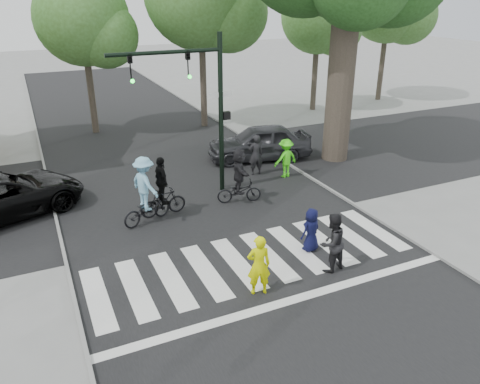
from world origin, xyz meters
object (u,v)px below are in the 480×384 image
(pedestrian_child, at_px, (311,230))
(cyclist_mid, at_px, (162,192))
(traffic_signal, at_px, (199,94))
(car_grey, at_px, (259,142))
(cyclist_left, at_px, (146,195))
(pedestrian_adult, at_px, (332,243))
(cyclist_right, at_px, (239,179))
(car_suv, at_px, (2,196))
(pedestrian_woman, at_px, (259,265))

(pedestrian_child, xyz_separation_m, cyclist_mid, (-3.37, 4.23, 0.20))
(traffic_signal, bearing_deg, car_grey, 35.09)
(traffic_signal, bearing_deg, cyclist_left, -149.78)
(traffic_signal, height_order, pedestrian_adult, traffic_signal)
(cyclist_mid, relative_size, cyclist_right, 1.03)
(traffic_signal, xyz_separation_m, pedestrian_adult, (1.38, -6.60, -3.02))
(cyclist_right, xyz_separation_m, car_suv, (-7.96, 2.38, -0.17))
(pedestrian_adult, relative_size, car_suv, 0.32)
(car_grey, bearing_deg, traffic_signal, -41.69)
(traffic_signal, height_order, cyclist_left, traffic_signal)
(pedestrian_child, relative_size, car_grey, 0.29)
(traffic_signal, bearing_deg, cyclist_mid, -147.88)
(traffic_signal, height_order, car_suv, traffic_signal)
(pedestrian_child, relative_size, cyclist_mid, 0.64)
(cyclist_left, bearing_deg, car_grey, 33.22)
(cyclist_left, bearing_deg, pedestrian_child, -44.37)
(cyclist_right, bearing_deg, pedestrian_adult, -85.71)
(pedestrian_adult, relative_size, cyclist_right, 0.84)
(cyclist_right, bearing_deg, pedestrian_child, -83.19)
(pedestrian_child, height_order, car_grey, car_grey)
(pedestrian_child, distance_m, car_grey, 8.49)
(cyclist_left, distance_m, car_suv, 5.11)
(pedestrian_woman, distance_m, pedestrian_child, 2.77)
(cyclist_mid, distance_m, cyclist_right, 2.88)
(traffic_signal, distance_m, cyclist_mid, 3.76)
(pedestrian_child, distance_m, cyclist_mid, 5.42)
(traffic_signal, distance_m, pedestrian_woman, 7.46)
(cyclist_right, relative_size, car_grey, 0.44)
(pedestrian_adult, bearing_deg, car_grey, -116.89)
(pedestrian_woman, distance_m, pedestrian_adult, 2.35)
(pedestrian_child, xyz_separation_m, pedestrian_adult, (-0.09, -1.18, 0.19))
(pedestrian_woman, bearing_deg, traffic_signal, -83.39)
(car_grey, bearing_deg, pedestrian_adult, -1.73)
(pedestrian_adult, bearing_deg, cyclist_mid, -70.73)
(cyclist_left, xyz_separation_m, cyclist_right, (3.54, 0.17, -0.08))
(pedestrian_child, bearing_deg, pedestrian_adult, 71.77)
(pedestrian_child, xyz_separation_m, cyclist_right, (-0.49, 4.11, 0.25))
(pedestrian_child, distance_m, cyclist_left, 5.64)
(pedestrian_child, height_order, cyclist_right, cyclist_right)
(car_suv, relative_size, car_grey, 1.15)
(traffic_signal, height_order, car_grey, traffic_signal)
(pedestrian_adult, bearing_deg, traffic_signal, -90.12)
(cyclist_right, distance_m, car_grey, 4.96)
(traffic_signal, distance_m, cyclist_right, 3.39)
(traffic_signal, bearing_deg, car_suv, 171.35)
(pedestrian_child, bearing_deg, cyclist_mid, -65.13)
(car_suv, bearing_deg, cyclist_right, -126.70)
(cyclist_right, bearing_deg, pedestrian_woman, -109.76)
(pedestrian_adult, distance_m, cyclist_left, 6.45)
(traffic_signal, distance_m, pedestrian_child, 6.47)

